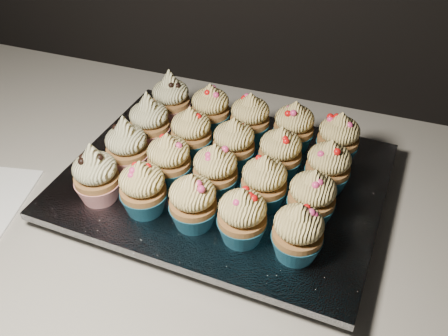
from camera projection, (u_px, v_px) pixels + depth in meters
name	position (u px, v px, depth m)	size (l,w,h in m)	color
cabinet	(149.00, 331.00, 1.10)	(2.40, 0.60, 0.86)	black
worktop	(123.00, 176.00, 0.82)	(2.44, 0.64, 0.04)	beige
baking_tray	(224.00, 188.00, 0.75)	(0.42, 0.32, 0.02)	black
foil_lining	(224.00, 179.00, 0.74)	(0.45, 0.35, 0.01)	silver
cupcake_0	(96.00, 175.00, 0.67)	(0.06, 0.06, 0.10)	#AD181B
cupcake_1	(143.00, 189.00, 0.65)	(0.06, 0.06, 0.08)	#185772
cupcake_2	(193.00, 202.00, 0.64)	(0.06, 0.06, 0.08)	#185772
cupcake_3	(242.00, 217.00, 0.61)	(0.06, 0.06, 0.08)	#185772
cupcake_4	(298.00, 233.00, 0.59)	(0.06, 0.06, 0.08)	#185772
cupcake_5	(127.00, 147.00, 0.72)	(0.06, 0.06, 0.10)	#AD181B
cupcake_6	(169.00, 160.00, 0.70)	(0.06, 0.06, 0.08)	#185772
cupcake_7	(215.00, 171.00, 0.68)	(0.06, 0.06, 0.08)	#185772
cupcake_8	(264.00, 182.00, 0.66)	(0.06, 0.06, 0.08)	#185772
cupcake_9	(312.00, 198.00, 0.64)	(0.06, 0.06, 0.08)	#185772
cupcake_10	(150.00, 122.00, 0.77)	(0.06, 0.06, 0.10)	#AD181B
cupcake_11	(191.00, 133.00, 0.75)	(0.06, 0.06, 0.08)	#185772
cupcake_12	(234.00, 144.00, 0.73)	(0.06, 0.06, 0.08)	#185772
cupcake_13	(280.00, 153.00, 0.71)	(0.06, 0.06, 0.08)	#185772
cupcake_14	(328.00, 167.00, 0.69)	(0.06, 0.06, 0.08)	#185772
cupcake_15	(171.00, 99.00, 0.82)	(0.06, 0.06, 0.10)	#AD181B
cupcake_16	(210.00, 109.00, 0.80)	(0.06, 0.06, 0.08)	#185772
cupcake_17	(250.00, 119.00, 0.78)	(0.06, 0.06, 0.08)	#185772
cupcake_18	(294.00, 127.00, 0.76)	(0.06, 0.06, 0.08)	#185772
cupcake_19	(338.00, 139.00, 0.74)	(0.06, 0.06, 0.08)	#185772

